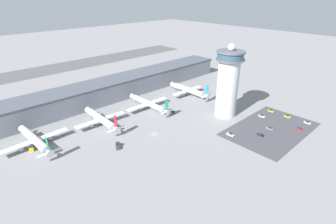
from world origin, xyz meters
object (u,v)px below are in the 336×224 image
(control_tower, at_px, (228,82))
(service_truck_fuel, at_px, (171,111))
(car_white_wagon, at_px, (231,134))
(car_silver_sedan, at_px, (260,135))
(car_red_hatchback, at_px, (270,128))
(car_grey_coupe, at_px, (271,111))
(service_truck_catering, at_px, (118,146))
(service_truck_baggage, at_px, (32,148))
(car_navy_sedan, at_px, (299,129))
(airplane_gate_charlie, at_px, (148,104))
(car_black_suv, at_px, (262,116))
(airplane_gate_bravo, at_px, (101,119))
(airplane_gate_alpha, at_px, (35,140))
(airplane_gate_delta, at_px, (188,90))
(car_maroon_suv, at_px, (287,116))
(car_yellow_taxi, at_px, (307,122))

(control_tower, bearing_deg, service_truck_fuel, 132.21)
(car_white_wagon, height_order, car_silver_sedan, car_white_wagon)
(service_truck_fuel, xyz_separation_m, car_red_hatchback, (29.94, -62.47, -0.52))
(car_white_wagon, bearing_deg, car_grey_coupe, -0.37)
(service_truck_catering, distance_m, car_grey_coupe, 116.18)
(service_truck_baggage, relative_size, car_navy_sedan, 1.53)
(airplane_gate_charlie, xyz_separation_m, car_black_suv, (50.08, -66.42, -3.59))
(car_grey_coupe, bearing_deg, airplane_gate_bravo, 146.86)
(control_tower, height_order, airplane_gate_alpha, control_tower)
(airplane_gate_charlie, height_order, airplane_gate_delta, airplane_gate_delta)
(airplane_gate_bravo, height_order, car_red_hatchback, airplane_gate_bravo)
(airplane_gate_alpha, xyz_separation_m, car_navy_sedan, (131.48, -95.66, -3.75))
(airplane_gate_alpha, distance_m, service_truck_baggage, 4.41)
(car_grey_coupe, bearing_deg, car_red_hatchback, -153.87)
(car_red_hatchback, relative_size, car_white_wagon, 1.01)
(car_maroon_suv, bearing_deg, car_white_wagon, 165.88)
(car_maroon_suv, bearing_deg, airplane_gate_delta, 104.69)
(airplane_gate_bravo, relative_size, service_truck_catering, 6.04)
(car_black_suv, height_order, car_white_wagon, car_white_wagon)
(car_yellow_taxi, height_order, car_silver_sedan, car_yellow_taxi)
(airplane_gate_alpha, xyz_separation_m, car_grey_coupe, (144.24, -69.68, -3.68))
(control_tower, xyz_separation_m, airplane_gate_bravo, (-73.42, 46.71, -20.19))
(car_red_hatchback, bearing_deg, service_truck_catering, 149.38)
(airplane_gate_delta, bearing_deg, airplane_gate_alpha, 177.71)
(airplane_gate_charlie, bearing_deg, car_navy_sedan, -61.49)
(car_white_wagon, relative_size, car_silver_sedan, 1.15)
(service_truck_catering, bearing_deg, airplane_gate_bravo, 76.59)
(car_maroon_suv, height_order, car_grey_coupe, car_grey_coupe)
(airplane_gate_alpha, xyz_separation_m, service_truck_baggage, (-2.71, -1.30, -3.23))
(car_maroon_suv, distance_m, car_red_hatchback, 25.88)
(airplane_gate_bravo, distance_m, car_black_suv, 112.22)
(car_black_suv, bearing_deg, service_truck_catering, 159.27)
(service_truck_fuel, bearing_deg, car_navy_sedan, -60.26)
(control_tower, xyz_separation_m, service_truck_fuel, (-26.49, 29.20, -23.51))
(car_yellow_taxi, bearing_deg, service_truck_baggage, 147.31)
(car_red_hatchback, bearing_deg, car_yellow_taxi, -26.82)
(airplane_gate_delta, relative_size, car_grey_coupe, 9.83)
(car_silver_sedan, bearing_deg, service_truck_catering, 145.44)
(control_tower, height_order, car_white_wagon, control_tower)
(car_grey_coupe, bearing_deg, car_black_suv, 179.06)
(airplane_gate_alpha, height_order, airplane_gate_bravo, airplane_gate_alpha)
(service_truck_catering, relative_size, car_grey_coupe, 1.56)
(airplane_gate_delta, height_order, service_truck_baggage, airplane_gate_delta)
(airplane_gate_alpha, xyz_separation_m, airplane_gate_delta, (123.81, -4.96, 0.39))
(service_truck_fuel, height_order, car_silver_sedan, service_truck_fuel)
(car_yellow_taxi, bearing_deg, airplane_gate_charlie, 124.35)
(control_tower, xyz_separation_m, car_black_suv, (16.53, -20.28, -24.05))
(service_truck_catering, xyz_separation_m, car_maroon_suv, (109.96, -49.54, -0.33))
(control_tower, relative_size, service_truck_baggage, 7.83)
(car_red_hatchback, bearing_deg, car_black_suv, 44.82)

